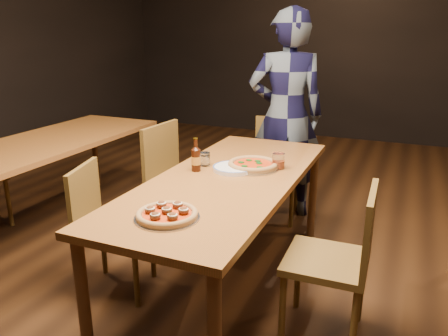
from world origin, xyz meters
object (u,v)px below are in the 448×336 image
at_px(plate_stack, 234,168).
at_px(beer_bottle, 196,159).
at_px(amber_glass, 278,161).
at_px(table_left, 50,148).
at_px(diner, 286,116).
at_px(chair_end, 275,168).
at_px(water_glass, 205,159).
at_px(table_main, 227,188).
at_px(chair_main_nw, 116,227).
at_px(pizza_margherita, 253,165).
at_px(chair_main_sw, 185,184).
at_px(chair_main_e, 326,260).

xyz_separation_m(plate_stack, beer_bottle, (-0.21, -0.11, 0.06)).
bearing_deg(plate_stack, amber_glass, 30.01).
relative_size(table_left, diner, 1.12).
xyz_separation_m(table_left, chair_end, (1.65, 0.89, -0.23)).
bearing_deg(diner, water_glass, 58.25).
height_order(table_main, water_glass, water_glass).
distance_m(table_left, plate_stack, 1.70).
distance_m(chair_end, diner, 0.46).
height_order(table_left, chair_end, chair_end).
xyz_separation_m(table_main, chair_main_nw, (-0.62, -0.31, -0.25)).
height_order(pizza_margherita, plate_stack, pizza_margherita).
height_order(pizza_margherita, water_glass, water_glass).
xyz_separation_m(pizza_margherita, water_glass, (-0.31, -0.07, 0.02)).
xyz_separation_m(table_left, pizza_margherita, (1.78, -0.07, 0.09)).
height_order(table_left, amber_glass, amber_glass).
height_order(chair_end, plate_stack, chair_end).
distance_m(chair_main_sw, water_glass, 0.52).
bearing_deg(table_left, pizza_margherita, -2.34).
bearing_deg(chair_main_sw, chair_end, -28.86).
distance_m(chair_main_nw, chair_main_e, 1.28).
relative_size(chair_main_e, chair_end, 0.99).
bearing_deg(chair_main_sw, plate_stack, -116.46).
height_order(beer_bottle, amber_glass, beer_bottle).
bearing_deg(pizza_margherita, beer_bottle, -147.34).
bearing_deg(table_left, chair_main_sw, 6.82).
bearing_deg(amber_glass, chair_main_nw, -145.63).
xyz_separation_m(chair_main_nw, chair_end, (0.56, 1.49, 0.02)).
distance_m(table_main, chair_main_e, 0.73).
xyz_separation_m(plate_stack, diner, (0.00, 1.18, 0.13)).
relative_size(water_glass, amber_glass, 0.86).
relative_size(table_main, beer_bottle, 9.64).
distance_m(table_left, pizza_margherita, 1.79).
distance_m(chair_main_nw, beer_bottle, 0.65).
relative_size(chair_main_e, water_glass, 10.30).
distance_m(chair_main_nw, plate_stack, 0.82).
relative_size(chair_main_nw, chair_end, 0.95).
xyz_separation_m(table_main, plate_stack, (-0.01, 0.14, 0.08)).
bearing_deg(chair_end, amber_glass, -80.10).
xyz_separation_m(pizza_margherita, amber_glass, (0.15, 0.05, 0.03)).
bearing_deg(diner, amber_glass, 82.06).
relative_size(table_left, chair_main_sw, 2.07).
bearing_deg(plate_stack, pizza_margherita, 43.76).
xyz_separation_m(chair_main_sw, chair_main_e, (1.19, -0.66, -0.03)).
relative_size(chair_main_nw, water_glass, 9.87).
height_order(table_main, chair_main_sw, chair_main_sw).
height_order(table_main, chair_end, chair_end).
height_order(table_main, table_left, same).
distance_m(chair_end, beer_bottle, 1.23).
bearing_deg(chair_end, table_left, -159.45).
xyz_separation_m(table_left, plate_stack, (1.69, -0.16, 0.08)).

